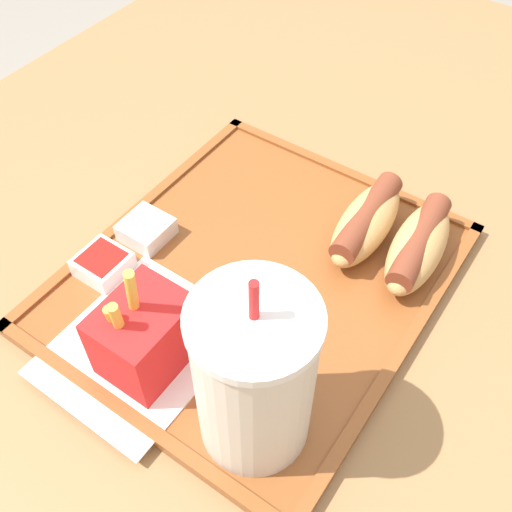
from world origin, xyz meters
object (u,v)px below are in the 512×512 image
Objects in this scene: hot_dog_near at (366,221)px; fries_carton at (144,336)px; soda_cup at (254,377)px; sauce_cup_mayo at (146,229)px; hot_dog_far at (418,246)px; sauce_cup_ketchup at (103,264)px.

fries_carton is (0.25, -0.09, 0.01)m from hot_dog_near.
soda_cup is 4.09× the size of sauce_cup_mayo.
fries_carton reaches higher than hot_dog_far.
hot_dog_near is 0.24m from sauce_cup_mayo.
sauce_cup_mayo is at bearing -55.64° from hot_dog_near.
hot_dog_near is 2.87× the size of sauce_cup_mayo.
sauce_cup_ketchup is at bearing -3.79° from sauce_cup_mayo.
hot_dog_near is at bearing -90.00° from hot_dog_far.
fries_carton reaches higher than sauce_cup_mayo.
soda_cup is 0.25m from hot_dog_far.
fries_carton is (0.25, -0.15, 0.01)m from hot_dog_far.
fries_carton is 2.61× the size of sauce_cup_mayo.
sauce_cup_mayo is (0.13, -0.25, -0.01)m from hot_dog_far.
sauce_cup_ketchup is (-0.05, -0.11, -0.03)m from fries_carton.
soda_cup is at bearing 77.29° from sauce_cup_ketchup.
fries_carton reaches higher than hot_dog_near.
soda_cup is 0.26m from sauce_cup_mayo.
soda_cup is 4.09× the size of sauce_cup_ketchup.
sauce_cup_mayo is 0.06m from sauce_cup_ketchup.
sauce_cup_mayo is at bearing -137.80° from fries_carton.
soda_cup reaches higher than fries_carton.
soda_cup is at bearing 91.07° from fries_carton.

